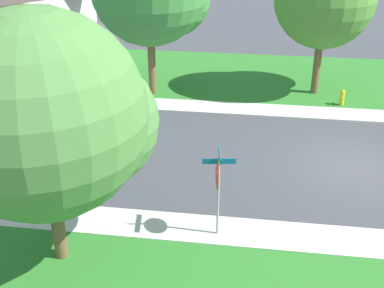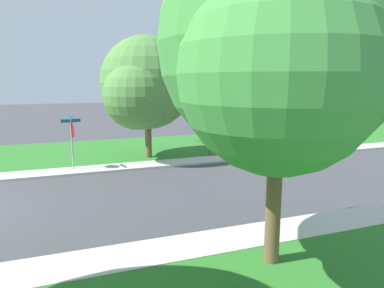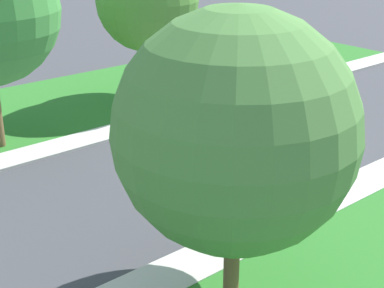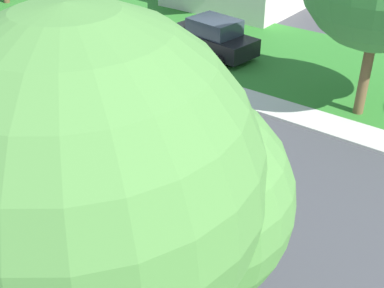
{
  "view_description": "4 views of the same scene",
  "coord_description": "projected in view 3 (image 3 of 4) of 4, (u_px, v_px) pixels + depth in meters",
  "views": [
    {
      "loc": [
        -16.85,
        3.58,
        9.1
      ],
      "look_at": [
        -1.78,
        5.69,
        1.4
      ],
      "focal_mm": 47.14,
      "sensor_mm": 36.0,
      "label": 1
    },
    {
      "loc": [
        12.88,
        4.23,
        4.4
      ],
      "look_at": [
        -2.67,
        9.92,
        1.4
      ],
      "focal_mm": 32.82,
      "sensor_mm": 36.0,
      "label": 2
    },
    {
      "loc": [
        -14.44,
        16.59,
        8.55
      ],
      "look_at": [
        -0.95,
        5.18,
        1.4
      ],
      "focal_mm": 54.99,
      "sensor_mm": 36.0,
      "label": 3
    },
    {
      "loc": [
        -10.14,
        3.98,
        8.46
      ],
      "look_at": [
        -0.95,
        10.92,
        1.4
      ],
      "focal_mm": 46.35,
      "sensor_mm": 36.0,
      "label": 4
    }
  ],
  "objects": [
    {
      "name": "stop_sign_far_corner",
      "position": [
        299.0,
        162.0,
        16.49
      ],
      "size": [
        0.91,
        0.91,
        2.77
      ],
      "color": "#9E9EA3",
      "rests_on": "ground"
    },
    {
      "name": "ground_plane",
      "position": [
        276.0,
        138.0,
        23.36
      ],
      "size": [
        120.0,
        120.0,
        0.0
      ],
      "primitive_type": "plane",
      "color": "#424247"
    },
    {
      "name": "fire_hydrant",
      "position": [
        188.0,
        93.0,
        27.5
      ],
      "size": [
        0.38,
        0.22,
        0.83
      ],
      "color": "gold",
      "rests_on": "ground"
    },
    {
      "name": "tree_sidewalk_far",
      "position": [
        147.0,
        2.0,
        26.62
      ],
      "size": [
        4.98,
        4.63,
        6.99
      ],
      "color": "brown",
      "rests_on": "ground"
    },
    {
      "name": "stop_sign_near_corner",
      "position": [
        272.0,
        53.0,
        28.75
      ],
      "size": [
        0.91,
        0.91,
        2.77
      ],
      "color": "#9E9EA3",
      "rests_on": "ground"
    },
    {
      "name": "tree_sidewalk_mid",
      "position": [
        232.0,
        133.0,
        12.41
      ],
      "size": [
        5.54,
        5.15,
        6.86
      ],
      "color": "brown",
      "rests_on": "ground"
    }
  ]
}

